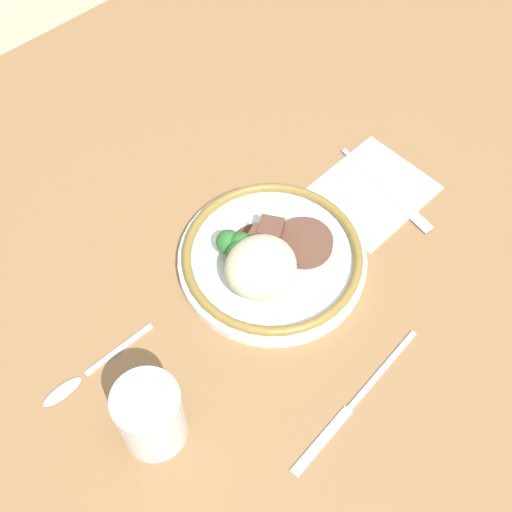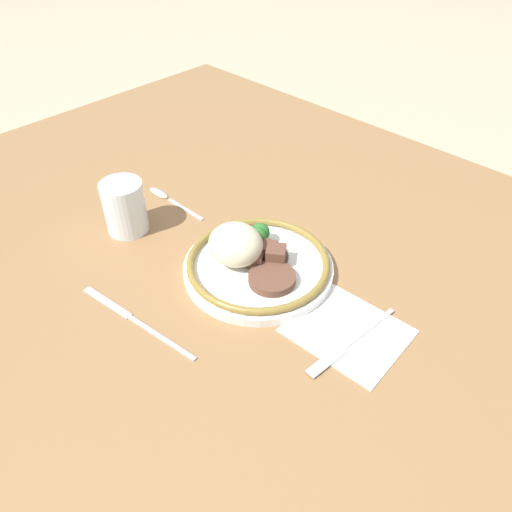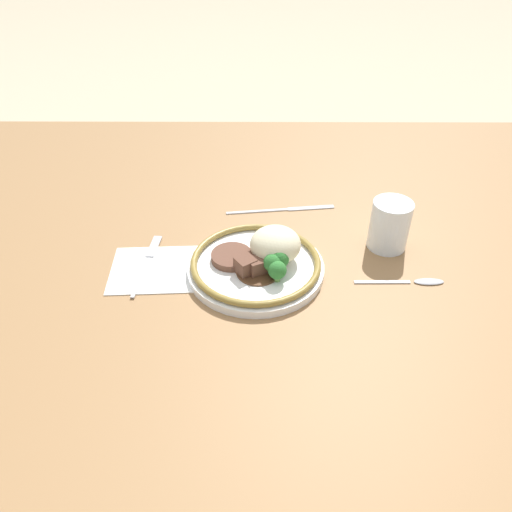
% 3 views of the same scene
% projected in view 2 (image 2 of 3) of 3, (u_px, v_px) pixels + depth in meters
% --- Properties ---
extents(ground_plane, '(8.00, 8.00, 0.00)m').
position_uv_depth(ground_plane, '(234.00, 302.00, 0.83)').
color(ground_plane, tan).
extents(dining_table, '(1.55, 1.26, 0.04)m').
position_uv_depth(dining_table, '(234.00, 293.00, 0.81)').
color(dining_table, olive).
rests_on(dining_table, ground).
extents(napkin, '(0.16, 0.14, 0.00)m').
position_uv_depth(napkin, '(348.00, 331.00, 0.72)').
color(napkin, white).
rests_on(napkin, dining_table).
extents(plate, '(0.24, 0.24, 0.08)m').
position_uv_depth(plate, '(254.00, 259.00, 0.81)').
color(plate, white).
rests_on(plate, dining_table).
extents(juice_glass, '(0.07, 0.07, 0.10)m').
position_uv_depth(juice_glass, '(125.00, 209.00, 0.88)').
color(juice_glass, '#F4AD19').
rests_on(juice_glass, dining_table).
extents(fork, '(0.03, 0.18, 0.00)m').
position_uv_depth(fork, '(345.00, 347.00, 0.69)').
color(fork, '#B7B7BC').
rests_on(fork, napkin).
extents(knife, '(0.23, 0.04, 0.00)m').
position_uv_depth(knife, '(133.00, 319.00, 0.74)').
color(knife, '#B7B7BC').
rests_on(knife, dining_table).
extents(spoon, '(0.16, 0.02, 0.01)m').
position_uv_depth(spoon, '(165.00, 197.00, 0.98)').
color(spoon, '#B7B7BC').
rests_on(spoon, dining_table).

